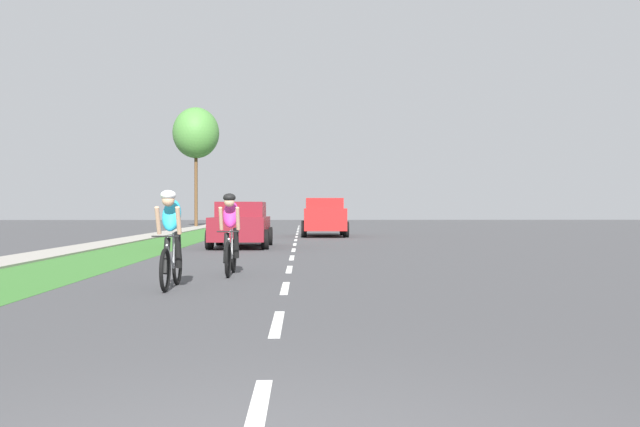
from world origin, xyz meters
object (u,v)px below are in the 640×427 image
object	(u,v)px
cyclist_lead	(171,238)
street_tree_far	(196,133)
cyclist_trailing	(231,233)
sedan_maroon	(241,224)
suv_red	(324,216)

from	to	relation	value
cyclist_lead	street_tree_far	xyz separation A→B (m)	(-5.56, 39.11, 5.92)
cyclist_trailing	sedan_maroon	distance (m)	10.02
cyclist_trailing	suv_red	bearing A→B (deg)	82.96
cyclist_lead	street_tree_far	size ratio (longest dim) A/B	0.20
cyclist_trailing	street_tree_far	distance (m)	37.85
cyclist_lead	cyclist_trailing	distance (m)	2.37
cyclist_lead	sedan_maroon	size ratio (longest dim) A/B	0.40
sedan_maroon	suv_red	size ratio (longest dim) A/B	0.91
cyclist_trailing	street_tree_far	xyz separation A→B (m)	(-6.28, 36.86, 5.92)
sedan_maroon	street_tree_far	distance (m)	28.08
street_tree_far	sedan_maroon	bearing A→B (deg)	-78.22
sedan_maroon	suv_red	xyz separation A→B (m)	(3.08, 9.47, 0.18)
cyclist_lead	cyclist_trailing	size ratio (longest dim) A/B	1.00
street_tree_far	cyclist_lead	bearing A→B (deg)	-81.92
cyclist_lead	suv_red	world-z (taller)	suv_red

